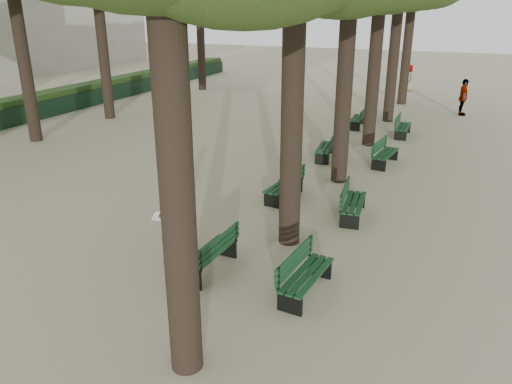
% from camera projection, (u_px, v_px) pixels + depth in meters
% --- Properties ---
extents(ground, '(120.00, 120.00, 0.00)m').
position_uv_depth(ground, '(174.00, 287.00, 10.54)').
color(ground, tan).
rests_on(ground, ground).
extents(bench_left_0, '(0.65, 1.82, 0.92)m').
position_uv_depth(bench_left_0, '(209.00, 260.00, 11.08)').
color(bench_left_0, black).
rests_on(bench_left_0, ground).
extents(bench_left_1, '(0.77, 1.85, 0.92)m').
position_uv_depth(bench_left_1, '(284.00, 190.00, 15.22)').
color(bench_left_1, black).
rests_on(bench_left_1, ground).
extents(bench_left_2, '(0.79, 1.86, 0.92)m').
position_uv_depth(bench_left_2, '(325.00, 152.00, 19.17)').
color(bench_left_2, black).
rests_on(bench_left_2, ground).
extents(bench_left_3, '(0.65, 1.82, 0.92)m').
position_uv_depth(bench_left_3, '(357.00, 122.00, 24.04)').
color(bench_left_3, black).
rests_on(bench_left_3, ground).
extents(bench_right_0, '(0.74, 1.85, 0.92)m').
position_uv_depth(bench_right_0, '(306.00, 282.00, 10.21)').
color(bench_right_0, black).
rests_on(bench_right_0, ground).
extents(bench_right_1, '(0.76, 1.85, 0.92)m').
position_uv_depth(bench_right_1, '(353.00, 208.00, 13.89)').
color(bench_right_1, black).
rests_on(bench_right_1, ground).
extents(bench_right_2, '(0.78, 1.86, 0.92)m').
position_uv_depth(bench_right_2, '(385.00, 158.00, 18.42)').
color(bench_right_2, black).
rests_on(bench_right_2, ground).
extents(bench_right_3, '(0.60, 1.81, 0.92)m').
position_uv_depth(bench_right_3, '(403.00, 130.00, 22.41)').
color(bench_right_3, black).
rests_on(bench_right_3, ground).
extents(man_with_map, '(0.64, 0.77, 1.90)m').
position_uv_depth(man_with_map, '(170.00, 222.00, 11.36)').
color(man_with_map, black).
rests_on(man_with_map, ground).
extents(pedestrian_a, '(0.79, 0.42, 1.54)m').
position_uv_depth(pedestrian_a, '(293.00, 82.00, 33.01)').
color(pedestrian_a, '#262628').
rests_on(pedestrian_a, ground).
extents(pedestrian_c, '(0.52, 1.17, 1.92)m').
position_uv_depth(pedestrian_c, '(463.00, 97.00, 26.39)').
color(pedestrian_c, '#262628').
rests_on(pedestrian_c, ground).
extents(pedestrian_d, '(0.78, 0.90, 1.75)m').
position_uv_depth(pedestrian_d, '(409.00, 78.00, 33.88)').
color(pedestrian_d, '#262628').
rests_on(pedestrian_d, ground).
extents(fence, '(0.08, 42.00, 0.90)m').
position_uv_depth(fence, '(36.00, 112.00, 25.35)').
color(fence, black).
rests_on(fence, ground).
extents(hedge, '(1.20, 42.00, 1.20)m').
position_uv_depth(hedge, '(25.00, 108.00, 25.56)').
color(hedge, '#1E3D15').
rests_on(hedge, ground).
extents(building_far, '(12.00, 16.00, 7.00)m').
position_uv_depth(building_far, '(42.00, 27.00, 47.22)').
color(building_far, '#B7B2A3').
rests_on(building_far, ground).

